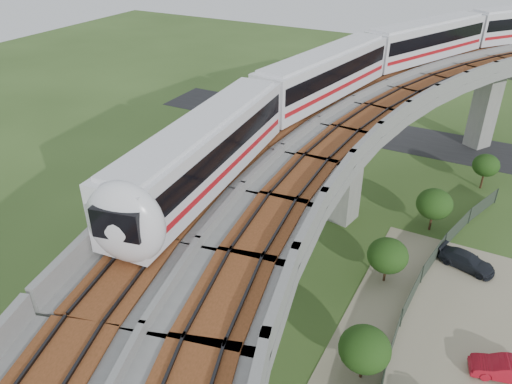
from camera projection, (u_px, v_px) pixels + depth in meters
ground at (279, 285)px, 35.11m from camera, size 160.00×160.00×0.00m
dirt_lot at (490, 384)px, 27.86m from camera, size 18.00×26.00×0.04m
asphalt_road at (391, 136)px, 58.08m from camera, size 60.00×8.00×0.03m
viaduct at (342, 186)px, 29.04m from camera, size 19.58×73.98×11.40m
metro_train at (398, 61)px, 40.31m from camera, size 20.64×58.98×3.64m
fence at (422, 325)px, 30.76m from camera, size 3.87×38.73×1.50m
tree_0 at (486, 165)px, 46.10m from camera, size 2.43×2.43×3.45m
tree_1 at (434, 204)px, 39.96m from camera, size 2.87×2.87×3.70m
tree_2 at (388, 256)px, 34.44m from camera, size 2.84×2.84×3.45m
tree_3 at (365, 349)px, 27.17m from camera, size 2.89×2.89×3.46m
car_red at (506, 368)px, 27.97m from camera, size 4.00×2.23×1.25m
car_dark at (467, 261)px, 36.54m from camera, size 4.34×2.64×1.18m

